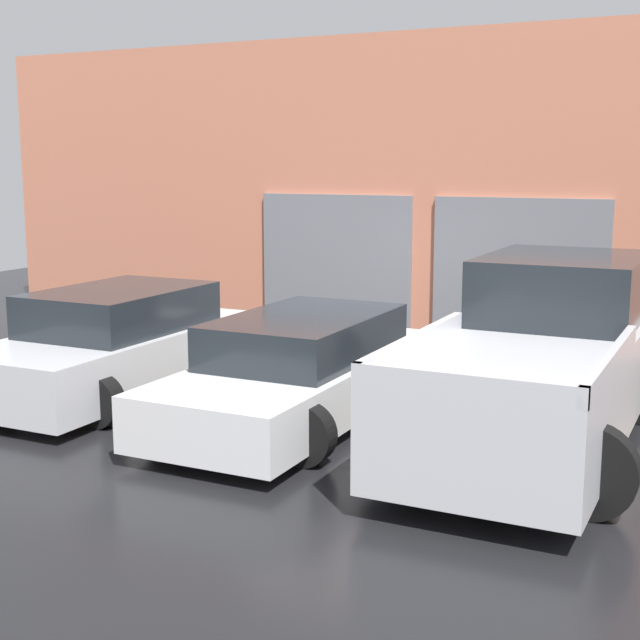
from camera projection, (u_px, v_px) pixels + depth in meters
The scene contains 8 objects.
ground_plane at pixel (361, 385), 12.04m from camera, with size 28.00×28.00×0.00m, color black.
shophouse_building at pixel (442, 192), 14.52m from camera, with size 17.61×0.68×5.03m.
pickup_truck at pixel (541, 362), 9.42m from camera, with size 2.49×5.04×1.92m.
sedan_white at pixel (302, 370), 10.40m from camera, with size 2.18×4.66×1.22m.
sedan_side at pixel (117, 345), 11.55m from camera, with size 2.19×4.24×1.37m.
parking_stripe_far_left at pixel (39, 382), 12.22m from camera, with size 0.12×2.20×0.01m, color gold.
parking_stripe_left at pixel (205, 405), 11.06m from camera, with size 0.12×2.20×0.01m, color gold.
parking_stripe_centre at pixel (409, 433), 9.89m from camera, with size 0.12×2.20×0.01m, color gold.
Camera 1 is at (4.63, -10.76, 2.98)m, focal length 50.00 mm.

